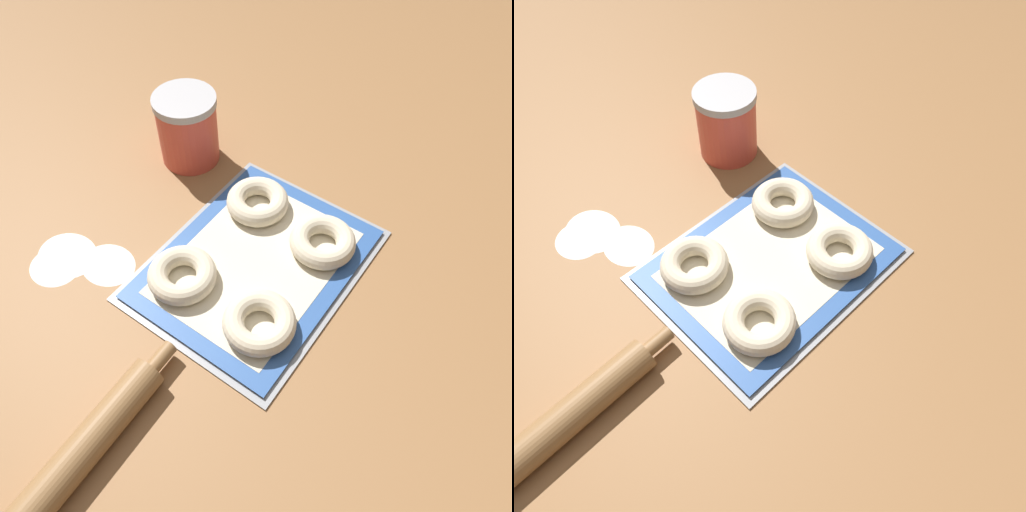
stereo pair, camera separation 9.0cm
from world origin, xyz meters
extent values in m
plane|color=olive|center=(0.00, 0.00, 0.00)|extent=(2.80, 2.80, 0.00)
cube|color=#93969B|center=(0.01, 0.01, 0.00)|extent=(0.43, 0.34, 0.01)
cube|color=#2D569E|center=(0.01, 0.01, 0.01)|extent=(0.41, 0.32, 0.00)
cube|color=beige|center=(0.01, 0.01, 0.01)|extent=(0.35, 0.26, 0.00)
torus|color=beige|center=(-0.10, -0.08, 0.03)|extent=(0.12, 0.12, 0.04)
torus|color=beige|center=(0.11, -0.07, 0.03)|extent=(0.12, 0.12, 0.04)
torus|color=beige|center=(-0.10, 0.09, 0.03)|extent=(0.12, 0.12, 0.04)
torus|color=beige|center=(0.12, 0.08, 0.03)|extent=(0.12, 0.12, 0.04)
cylinder|color=#DB4C3D|center=(0.17, 0.30, 0.07)|extent=(0.13, 0.13, 0.14)
cylinder|color=#B2B2B7|center=(0.17, 0.30, 0.15)|extent=(0.13, 0.13, 0.02)
cylinder|color=olive|center=(-0.41, 0.01, 0.03)|extent=(0.31, 0.06, 0.05)
cylinder|color=olive|center=(-0.24, 0.02, 0.03)|extent=(0.05, 0.03, 0.02)
ellipsoid|color=white|center=(-0.21, 0.31, 0.00)|extent=(0.09, 0.10, 0.00)
ellipsoid|color=white|center=(-0.18, 0.31, 0.00)|extent=(0.10, 0.12, 0.00)
ellipsoid|color=white|center=(-0.15, 0.23, 0.00)|extent=(0.09, 0.11, 0.00)
camera|label=1|loc=(-0.43, -0.30, 0.75)|focal=35.00mm
camera|label=2|loc=(-0.37, -0.37, 0.75)|focal=35.00mm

